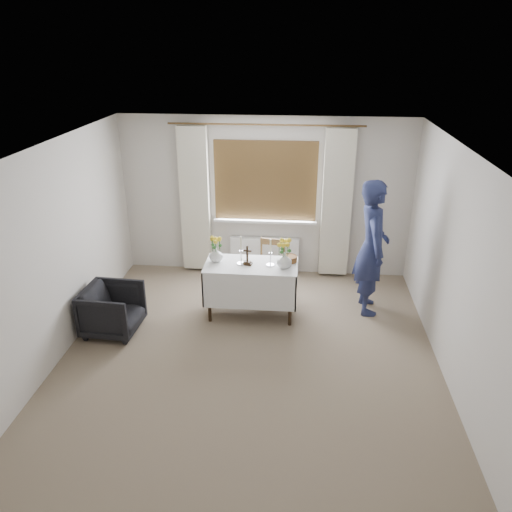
{
  "coord_description": "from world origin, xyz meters",
  "views": [
    {
      "loc": [
        0.56,
        -4.97,
        3.54
      ],
      "look_at": [
        0.01,
        0.85,
        0.97
      ],
      "focal_mm": 35.0,
      "sensor_mm": 36.0,
      "label": 1
    }
  ],
  "objects_px": {
    "altar_table": "(251,290)",
    "wooden_cross": "(247,255)",
    "flower_vase_right": "(284,260)",
    "armchair": "(112,310)",
    "flower_vase_left": "(216,255)",
    "person": "(372,248)",
    "wooden_chair": "(270,269)"
  },
  "relations": [
    {
      "from": "person",
      "to": "flower_vase_right",
      "type": "distance_m",
      "value": 1.22
    },
    {
      "from": "wooden_cross",
      "to": "person",
      "type": "bearing_deg",
      "value": 20.29
    },
    {
      "from": "altar_table",
      "to": "person",
      "type": "bearing_deg",
      "value": 10.8
    },
    {
      "from": "flower_vase_right",
      "to": "armchair",
      "type": "bearing_deg",
      "value": -165.76
    },
    {
      "from": "flower_vase_left",
      "to": "flower_vase_right",
      "type": "relative_size",
      "value": 0.93
    },
    {
      "from": "altar_table",
      "to": "flower_vase_right",
      "type": "distance_m",
      "value": 0.66
    },
    {
      "from": "wooden_cross",
      "to": "flower_vase_left",
      "type": "xyz_separation_m",
      "value": [
        -0.43,
        0.06,
        -0.04
      ]
    },
    {
      "from": "person",
      "to": "flower_vase_left",
      "type": "bearing_deg",
      "value": 93.24
    },
    {
      "from": "altar_table",
      "to": "person",
      "type": "distance_m",
      "value": 1.73
    },
    {
      "from": "armchair",
      "to": "flower_vase_right",
      "type": "bearing_deg",
      "value": -72.47
    },
    {
      "from": "altar_table",
      "to": "flower_vase_right",
      "type": "bearing_deg",
      "value": -7.42
    },
    {
      "from": "armchair",
      "to": "flower_vase_left",
      "type": "xyz_separation_m",
      "value": [
        1.26,
        0.67,
        0.54
      ]
    },
    {
      "from": "person",
      "to": "wooden_chair",
      "type": "bearing_deg",
      "value": 75.28
    },
    {
      "from": "person",
      "to": "wooden_cross",
      "type": "bearing_deg",
      "value": 97.11
    },
    {
      "from": "altar_table",
      "to": "wooden_cross",
      "type": "bearing_deg",
      "value": -172.26
    },
    {
      "from": "altar_table",
      "to": "flower_vase_left",
      "type": "height_order",
      "value": "flower_vase_left"
    },
    {
      "from": "altar_table",
      "to": "wooden_chair",
      "type": "xyz_separation_m",
      "value": [
        0.22,
        0.58,
        0.04
      ]
    },
    {
      "from": "altar_table",
      "to": "wooden_cross",
      "type": "distance_m",
      "value": 0.52
    },
    {
      "from": "altar_table",
      "to": "person",
      "type": "relative_size",
      "value": 0.66
    },
    {
      "from": "person",
      "to": "flower_vase_right",
      "type": "height_order",
      "value": "person"
    },
    {
      "from": "wooden_cross",
      "to": "wooden_chair",
      "type": "bearing_deg",
      "value": 74.56
    },
    {
      "from": "wooden_chair",
      "to": "wooden_cross",
      "type": "height_order",
      "value": "wooden_cross"
    },
    {
      "from": "person",
      "to": "wooden_cross",
      "type": "height_order",
      "value": "person"
    },
    {
      "from": "altar_table",
      "to": "wooden_cross",
      "type": "height_order",
      "value": "wooden_cross"
    },
    {
      "from": "wooden_chair",
      "to": "flower_vase_left",
      "type": "height_order",
      "value": "flower_vase_left"
    },
    {
      "from": "altar_table",
      "to": "armchair",
      "type": "distance_m",
      "value": 1.85
    },
    {
      "from": "wooden_chair",
      "to": "wooden_cross",
      "type": "distance_m",
      "value": 0.8
    },
    {
      "from": "armchair",
      "to": "person",
      "type": "bearing_deg",
      "value": -71.38
    },
    {
      "from": "armchair",
      "to": "wooden_chair",
      "type": "bearing_deg",
      "value": -55.48
    },
    {
      "from": "wooden_chair",
      "to": "flower_vase_right",
      "type": "distance_m",
      "value": 0.8
    },
    {
      "from": "person",
      "to": "flower_vase_right",
      "type": "xyz_separation_m",
      "value": [
        -1.17,
        -0.36,
        -0.07
      ]
    },
    {
      "from": "person",
      "to": "wooden_cross",
      "type": "relative_size",
      "value": 7.02
    }
  ]
}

